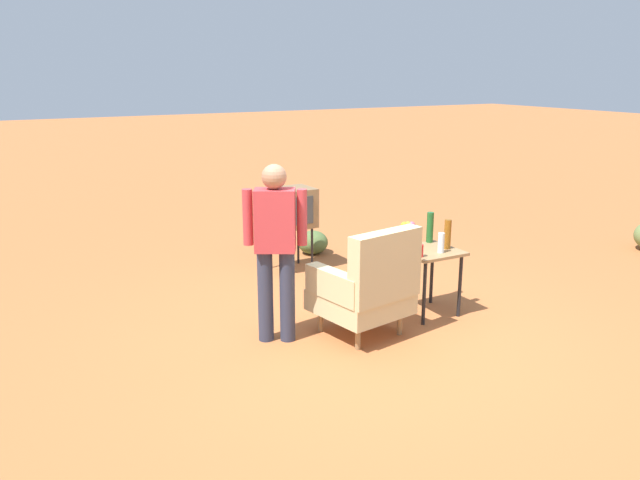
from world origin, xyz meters
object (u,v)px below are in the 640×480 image
(bottle_short_clear, at_px, (441,243))
(soda_can_red, at_px, (420,251))
(person_standing, at_px, (275,242))
(bottle_tall_amber, at_px, (448,234))
(flower_vase, at_px, (408,233))
(tv_on_stand, at_px, (289,209))
(armchair, at_px, (368,286))
(side_table, at_px, (429,260))
(bottle_wine_green, at_px, (430,227))

(bottle_short_clear, bearing_deg, soda_can_red, 4.09)
(person_standing, bearing_deg, bottle_tall_amber, 174.19)
(soda_can_red, distance_m, flower_vase, 0.37)
(bottle_short_clear, relative_size, soda_can_red, 1.64)
(tv_on_stand, relative_size, bottle_short_clear, 5.15)
(flower_vase, bearing_deg, armchair, 28.26)
(bottle_tall_amber, distance_m, flower_vase, 0.40)
(bottle_tall_amber, distance_m, soda_can_red, 0.44)
(armchair, relative_size, flower_vase, 4.00)
(armchair, bearing_deg, person_standing, -23.38)
(side_table, xyz_separation_m, bottle_tall_amber, (-0.18, 0.04, 0.25))
(bottle_tall_amber, xyz_separation_m, soda_can_red, (0.42, 0.10, -0.09))
(person_standing, distance_m, soda_can_red, 1.44)
(armchair, distance_m, soda_can_red, 0.67)
(tv_on_stand, relative_size, bottle_wine_green, 3.22)
(flower_vase, bearing_deg, bottle_wine_green, -172.69)
(bottle_wine_green, bearing_deg, tv_on_stand, -66.37)
(person_standing, relative_size, bottle_short_clear, 8.20)
(armchair, distance_m, tv_on_stand, 2.23)
(soda_can_red, bearing_deg, person_standing, -11.68)
(armchair, xyz_separation_m, soda_can_red, (-0.62, -0.05, 0.24))
(bottle_short_clear, distance_m, soda_can_red, 0.28)
(tv_on_stand, bearing_deg, soda_can_red, 99.33)
(person_standing, height_order, bottle_wine_green, person_standing)
(soda_can_red, height_order, flower_vase, flower_vase)
(side_table, relative_size, person_standing, 0.41)
(tv_on_stand, xyz_separation_m, soda_can_red, (-0.35, 2.14, -0.04))
(bottle_short_clear, distance_m, bottle_wine_green, 0.40)
(armchair, bearing_deg, bottle_tall_amber, -171.79)
(tv_on_stand, xyz_separation_m, bottle_short_clear, (-0.62, 2.13, -0.00))
(person_standing, xyz_separation_m, bottle_wine_green, (-1.82, -0.09, -0.10))
(armchair, xyz_separation_m, bottle_tall_amber, (-1.04, -0.15, 0.33))
(tv_on_stand, xyz_separation_m, bottle_tall_amber, (-0.77, 2.04, 0.05))
(bottle_wine_green, bearing_deg, bottle_short_clear, 68.11)
(bottle_short_clear, bearing_deg, bottle_tall_amber, -150.38)
(side_table, relative_size, tv_on_stand, 0.66)
(bottle_short_clear, height_order, bottle_wine_green, bottle_wine_green)
(soda_can_red, xyz_separation_m, flower_vase, (-0.10, -0.34, 0.09))
(bottle_short_clear, bearing_deg, tv_on_stand, -73.62)
(tv_on_stand, relative_size, flower_vase, 3.89)
(bottle_short_clear, bearing_deg, person_standing, -9.16)
(armchair, height_order, flower_vase, armchair)
(armchair, xyz_separation_m, bottle_short_clear, (-0.89, -0.07, 0.28))
(side_table, bearing_deg, person_standing, -4.92)
(side_table, relative_size, bottle_short_clear, 3.39)
(side_table, bearing_deg, flower_vase, -55.00)
(bottle_wine_green, relative_size, flower_vase, 1.21)
(bottle_wine_green, xyz_separation_m, flower_vase, (0.32, 0.04, -0.01))
(bottle_tall_amber, bearing_deg, tv_on_stand, -69.26)
(armchair, relative_size, bottle_wine_green, 3.31)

